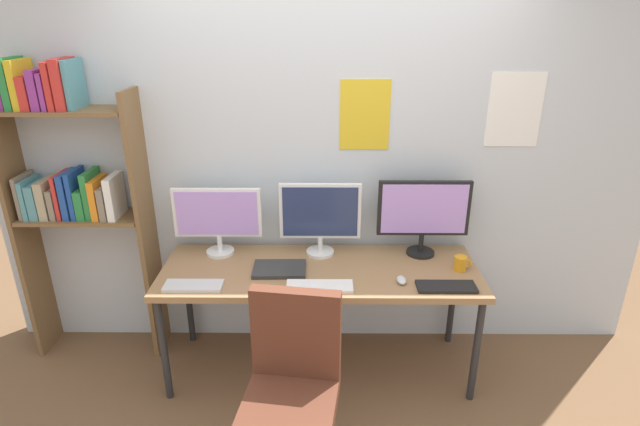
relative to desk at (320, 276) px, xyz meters
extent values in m
cube|color=silver|center=(0.00, 0.42, 0.61)|extent=(4.35, 0.10, 2.60)
cube|color=white|center=(1.20, 0.37, 0.96)|extent=(0.33, 0.01, 0.45)
cube|color=gold|center=(0.28, 0.37, 0.93)|extent=(0.31, 0.01, 0.43)
cube|color=#936D47|center=(0.00, 0.00, 0.03)|extent=(1.95, 0.68, 0.04)
cylinder|color=#262628|center=(-0.92, -0.29, -0.34)|extent=(0.04, 0.04, 0.70)
cylinder|color=#262628|center=(0.92, -0.29, -0.34)|extent=(0.04, 0.04, 0.70)
cylinder|color=#262628|center=(-0.92, 0.29, -0.34)|extent=(0.04, 0.04, 0.70)
cylinder|color=#262628|center=(0.92, 0.29, -0.34)|extent=(0.04, 0.04, 0.70)
cube|color=brown|center=(-1.92, 0.23, 0.21)|extent=(0.03, 0.28, 1.79)
cube|color=brown|center=(-1.12, 0.23, 0.21)|extent=(0.03, 0.28, 1.79)
cube|color=brown|center=(-1.52, 0.23, 0.30)|extent=(0.76, 0.28, 0.02)
cube|color=brown|center=(-1.52, 0.23, 0.98)|extent=(0.76, 0.28, 0.02)
cube|color=gray|center=(-1.86, 0.23, 0.45)|extent=(0.03, 0.22, 0.27)
cube|color=teal|center=(-1.83, 0.23, 0.44)|extent=(0.03, 0.22, 0.25)
cube|color=teal|center=(-1.78, 0.23, 0.42)|extent=(0.05, 0.22, 0.22)
cube|color=tan|center=(-1.72, 0.23, 0.43)|extent=(0.05, 0.22, 0.24)
cube|color=gray|center=(-1.66, 0.23, 0.41)|extent=(0.04, 0.22, 0.19)
cube|color=red|center=(-1.62, 0.23, 0.45)|extent=(0.02, 0.22, 0.28)
cube|color=#1E4799|center=(-1.58, 0.24, 0.46)|extent=(0.04, 0.22, 0.29)
cube|color=#1E4799|center=(-1.54, 0.24, 0.46)|extent=(0.03, 0.22, 0.30)
cube|color=#287F3D|center=(-1.49, 0.23, 0.41)|extent=(0.05, 0.22, 0.19)
cube|color=#287F3D|center=(-1.44, 0.24, 0.46)|extent=(0.04, 0.22, 0.29)
cube|color=orange|center=(-1.40, 0.23, 0.44)|extent=(0.04, 0.22, 0.25)
cube|color=gray|center=(-1.35, 0.22, 0.42)|extent=(0.04, 0.22, 0.21)
cube|color=white|center=(-1.29, 0.22, 0.45)|extent=(0.05, 0.22, 0.27)
cube|color=gold|center=(-1.86, 0.22, 1.12)|extent=(0.03, 0.22, 0.26)
cube|color=#8C338C|center=(-1.82, 0.24, 1.10)|extent=(0.03, 0.22, 0.21)
cube|color=#287F3D|center=(-1.78, 0.23, 1.14)|extent=(0.04, 0.22, 0.29)
cube|color=gold|center=(-1.73, 0.23, 1.13)|extent=(0.04, 0.22, 0.28)
cube|color=red|center=(-1.68, 0.22, 1.09)|extent=(0.05, 0.22, 0.19)
cube|color=#8C338C|center=(-1.62, 0.23, 1.11)|extent=(0.05, 0.22, 0.23)
cube|color=#8C338C|center=(-1.57, 0.22, 1.10)|extent=(0.03, 0.22, 0.21)
cube|color=red|center=(-1.53, 0.22, 1.13)|extent=(0.04, 0.22, 0.27)
cube|color=red|center=(-1.48, 0.22, 1.14)|extent=(0.05, 0.22, 0.29)
cube|color=teal|center=(-1.43, 0.24, 1.13)|extent=(0.03, 0.22, 0.28)
cube|color=#592D1E|center=(-0.14, -0.87, -0.22)|extent=(0.50, 0.50, 0.08)
cube|color=#592D1E|center=(-0.11, -0.68, 0.06)|extent=(0.45, 0.13, 0.48)
cylinder|color=silver|center=(-0.65, 0.21, 0.06)|extent=(0.18, 0.18, 0.02)
cylinder|color=silver|center=(-0.65, 0.21, 0.13)|extent=(0.03, 0.03, 0.10)
cube|color=silver|center=(-0.65, 0.21, 0.34)|extent=(0.56, 0.03, 0.32)
cube|color=#B28CE5|center=(-0.65, 0.20, 0.34)|extent=(0.52, 0.01, 0.29)
cylinder|color=silver|center=(0.00, 0.21, 0.06)|extent=(0.18, 0.18, 0.02)
cylinder|color=silver|center=(0.00, 0.21, 0.12)|extent=(0.03, 0.03, 0.10)
cube|color=silver|center=(0.00, 0.21, 0.35)|extent=(0.52, 0.03, 0.36)
cube|color=navy|center=(0.00, 0.20, 0.35)|extent=(0.47, 0.01, 0.33)
cylinder|color=black|center=(0.65, 0.21, 0.06)|extent=(0.18, 0.18, 0.02)
cylinder|color=black|center=(0.65, 0.21, 0.13)|extent=(0.03, 0.03, 0.12)
cube|color=black|center=(0.65, 0.21, 0.37)|extent=(0.58, 0.03, 0.36)
cube|color=#B28CE5|center=(0.65, 0.20, 0.37)|extent=(0.54, 0.01, 0.33)
cube|color=silver|center=(-0.72, -0.23, 0.06)|extent=(0.33, 0.13, 0.02)
cube|color=silver|center=(0.00, -0.23, 0.06)|extent=(0.38, 0.13, 0.02)
cube|color=black|center=(0.72, -0.23, 0.06)|extent=(0.34, 0.13, 0.02)
ellipsoid|color=silver|center=(0.48, -0.17, 0.07)|extent=(0.06, 0.10, 0.03)
cube|color=#2D2D2D|center=(-0.25, -0.03, 0.07)|extent=(0.32, 0.23, 0.02)
cylinder|color=orange|center=(0.86, -0.01, 0.10)|extent=(0.08, 0.08, 0.09)
torus|color=orange|center=(0.90, -0.01, 0.10)|extent=(0.06, 0.01, 0.06)
camera|label=1|loc=(0.02, -2.72, 1.52)|focal=28.03mm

